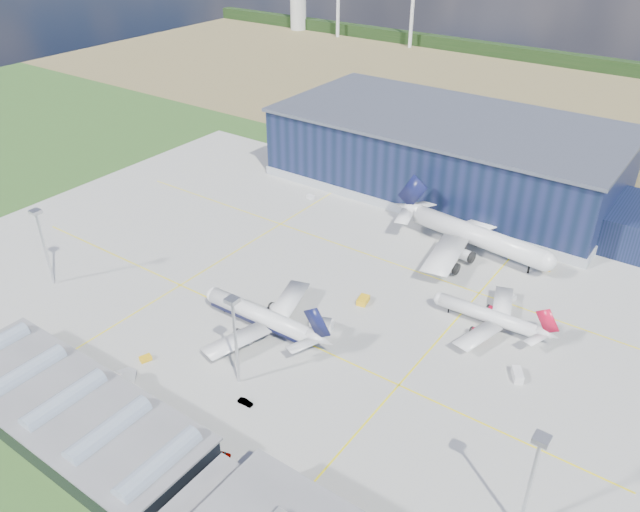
{
  "coord_description": "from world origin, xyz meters",
  "views": [
    {
      "loc": [
        86.76,
        -106.01,
        96.9
      ],
      "look_at": [
        1.04,
        14.07,
        8.66
      ],
      "focal_mm": 35.0,
      "sensor_mm": 36.0,
      "label": 1
    }
  ],
  "objects_px": {
    "light_mast_east": "(534,470)",
    "car_a": "(222,455)",
    "light_mast_west": "(41,235)",
    "gse_tug_b": "(146,358)",
    "hangar": "(453,158)",
    "gse_tug_a": "(363,300)",
    "light_mast_center": "(234,327)",
    "car_b": "(245,402)",
    "airliner_widebody": "(479,227)",
    "gse_cart_a": "(510,298)",
    "gse_tug_c": "(547,267)",
    "airliner_navy": "(260,308)",
    "airliner_red": "(488,309)",
    "gse_cart_b": "(311,197)",
    "gse_van_a": "(322,324)",
    "airstair": "(125,381)",
    "gse_van_b": "(517,375)"
  },
  "relations": [
    {
      "from": "light_mast_west",
      "to": "gse_cart_a",
      "type": "bearing_deg",
      "value": 31.61
    },
    {
      "from": "car_a",
      "to": "car_b",
      "type": "bearing_deg",
      "value": 0.26
    },
    {
      "from": "light_mast_east",
      "to": "car_a",
      "type": "height_order",
      "value": "light_mast_east"
    },
    {
      "from": "hangar",
      "to": "airliner_red",
      "type": "bearing_deg",
      "value": -58.6
    },
    {
      "from": "light_mast_center",
      "to": "car_b",
      "type": "xyz_separation_m",
      "value": [
        5.85,
        -4.53,
        -14.85
      ]
    },
    {
      "from": "gse_tug_c",
      "to": "light_mast_west",
      "type": "bearing_deg",
      "value": -159.44
    },
    {
      "from": "car_a",
      "to": "gse_tug_a",
      "type": "bearing_deg",
      "value": -18.34
    },
    {
      "from": "gse_van_a",
      "to": "airstair",
      "type": "relative_size",
      "value": 1.1
    },
    {
      "from": "airliner_widebody",
      "to": "gse_tug_c",
      "type": "distance_m",
      "value": 22.74
    },
    {
      "from": "light_mast_center",
      "to": "car_b",
      "type": "height_order",
      "value": "light_mast_center"
    },
    {
      "from": "light_mast_center",
      "to": "airstair",
      "type": "height_order",
      "value": "light_mast_center"
    },
    {
      "from": "airliner_navy",
      "to": "gse_cart_b",
      "type": "height_order",
      "value": "airliner_navy"
    },
    {
      "from": "light_mast_east",
      "to": "airliner_red",
      "type": "xyz_separation_m",
      "value": [
        -27.75,
        52.0,
        -10.09
      ]
    },
    {
      "from": "hangar",
      "to": "light_mast_east",
      "type": "xyz_separation_m",
      "value": [
        72.19,
        -124.8,
        3.82
      ]
    },
    {
      "from": "light_mast_east",
      "to": "gse_van_b",
      "type": "height_order",
      "value": "light_mast_east"
    },
    {
      "from": "gse_cart_a",
      "to": "gse_tug_c",
      "type": "relative_size",
      "value": 0.98
    },
    {
      "from": "gse_tug_b",
      "to": "airstair",
      "type": "relative_size",
      "value": 0.5
    },
    {
      "from": "gse_cart_b",
      "to": "car_b",
      "type": "height_order",
      "value": "gse_cart_b"
    },
    {
      "from": "light_mast_west",
      "to": "gse_tug_a",
      "type": "height_order",
      "value": "light_mast_west"
    },
    {
      "from": "gse_tug_a",
      "to": "airliner_widebody",
      "type": "bearing_deg",
      "value": 61.01
    },
    {
      "from": "light_mast_center",
      "to": "car_a",
      "type": "distance_m",
      "value": 26.14
    },
    {
      "from": "airliner_navy",
      "to": "gse_tug_b",
      "type": "relative_size",
      "value": 14.84
    },
    {
      "from": "light_mast_west",
      "to": "gse_cart_a",
      "type": "relative_size",
      "value": 6.95
    },
    {
      "from": "airliner_red",
      "to": "gse_tug_b",
      "type": "bearing_deg",
      "value": 43.02
    },
    {
      "from": "gse_cart_a",
      "to": "car_b",
      "type": "xyz_separation_m",
      "value": [
        -32.17,
        -71.0,
        -0.14
      ]
    },
    {
      "from": "gse_van_b",
      "to": "gse_tug_c",
      "type": "relative_size",
      "value": 1.31
    },
    {
      "from": "gse_van_a",
      "to": "car_b",
      "type": "xyz_separation_m",
      "value": [
        2.04,
        -31.44,
        -0.7
      ]
    },
    {
      "from": "light_mast_west",
      "to": "gse_tug_b",
      "type": "relative_size",
      "value": 8.61
    },
    {
      "from": "light_mast_center",
      "to": "car_b",
      "type": "distance_m",
      "value": 16.59
    },
    {
      "from": "gse_van_b",
      "to": "light_mast_east",
      "type": "bearing_deg",
      "value": -99.74
    },
    {
      "from": "hangar",
      "to": "gse_tug_a",
      "type": "relative_size",
      "value": 35.65
    },
    {
      "from": "airstair",
      "to": "car_a",
      "type": "height_order",
      "value": "airstair"
    },
    {
      "from": "airliner_navy",
      "to": "gse_cart_b",
      "type": "relative_size",
      "value": 14.09
    },
    {
      "from": "airliner_navy",
      "to": "airliner_widebody",
      "type": "bearing_deg",
      "value": -114.14
    },
    {
      "from": "gse_cart_a",
      "to": "car_a",
      "type": "bearing_deg",
      "value": -90.31
    },
    {
      "from": "light_mast_center",
      "to": "airliner_red",
      "type": "bearing_deg",
      "value": 54.38
    },
    {
      "from": "hangar",
      "to": "light_mast_west",
      "type": "distance_m",
      "value": 139.77
    },
    {
      "from": "light_mast_center",
      "to": "airliner_navy",
      "type": "bearing_deg",
      "value": 115.84
    },
    {
      "from": "light_mast_center",
      "to": "gse_cart_a",
      "type": "distance_m",
      "value": 77.98
    },
    {
      "from": "light_mast_west",
      "to": "airliner_red",
      "type": "relative_size",
      "value": 0.7
    },
    {
      "from": "light_mast_west",
      "to": "airliner_widebody",
      "type": "xyz_separation_m",
      "value": [
        90.04,
        85.0,
        -6.37
      ]
    },
    {
      "from": "airliner_widebody",
      "to": "gse_cart_b",
      "type": "relative_size",
      "value": 19.76
    },
    {
      "from": "gse_tug_a",
      "to": "airliner_navy",
      "type": "bearing_deg",
      "value": -132.64
    },
    {
      "from": "airliner_widebody",
      "to": "gse_tug_c",
      "type": "bearing_deg",
      "value": 16.55
    },
    {
      "from": "light_mast_east",
      "to": "car_a",
      "type": "distance_m",
      "value": 58.13
    },
    {
      "from": "airliner_red",
      "to": "car_b",
      "type": "distance_m",
      "value": 64.84
    },
    {
      "from": "gse_tug_a",
      "to": "light_mast_east",
      "type": "bearing_deg",
      "value": -47.06
    },
    {
      "from": "hangar",
      "to": "gse_tug_a",
      "type": "distance_m",
      "value": 84.06
    },
    {
      "from": "hangar",
      "to": "light_mast_west",
      "type": "xyz_separation_m",
      "value": [
        -62.81,
        -124.8,
        3.82
      ]
    },
    {
      "from": "light_mast_east",
      "to": "gse_cart_b",
      "type": "xyz_separation_m",
      "value": [
        -108.43,
        86.6,
        -14.82
      ]
    }
  ]
}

